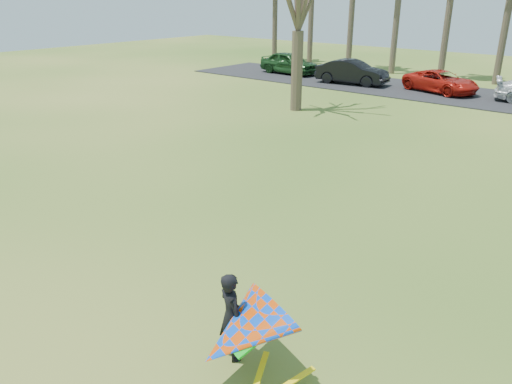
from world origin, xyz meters
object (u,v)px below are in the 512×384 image
Objects in this scene: car_0 at (289,63)px; car_2 at (441,82)px; car_1 at (352,72)px; kite_flyer at (240,331)px.

car_0 is 1.00× the size of car_2.
car_1 reaches higher than car_2.
kite_flyer is at bearing -160.35° from car_1.
car_0 is 6.34m from car_1.
car_0 is 2.08× the size of kite_flyer.
car_2 is at bearing -88.46° from car_1.
car_1 is at bearing 116.27° from kite_flyer.
car_2 is at bearing 104.55° from kite_flyer.
kite_flyer is at bearing -147.50° from car_2.
car_0 is 0.98× the size of car_1.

